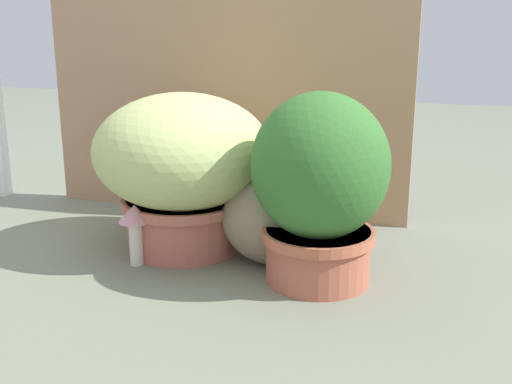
# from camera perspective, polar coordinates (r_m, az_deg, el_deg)

# --- Properties ---
(ground_plane) EXTENTS (6.00, 6.00, 0.00)m
(ground_plane) POSITION_cam_1_polar(r_m,az_deg,el_deg) (1.58, -6.36, -6.61)
(ground_plane) COLOR slate
(cardboard_backdrop) EXTENTS (1.09, 0.03, 0.91)m
(cardboard_backdrop) POSITION_cam_1_polar(r_m,az_deg,el_deg) (1.92, -2.79, 11.41)
(cardboard_backdrop) COLOR tan
(cardboard_backdrop) RESTS_ON ground
(grass_planter) EXTENTS (0.44, 0.44, 0.40)m
(grass_planter) POSITION_cam_1_polar(r_m,az_deg,el_deg) (1.65, -6.43, 2.39)
(grass_planter) COLOR #B66351
(grass_planter) RESTS_ON ground
(leafy_planter) EXTENTS (0.30, 0.30, 0.43)m
(leafy_planter) POSITION_cam_1_polar(r_m,az_deg,el_deg) (1.44, 5.57, 0.62)
(leafy_planter) COLOR #B05C46
(leafy_planter) RESTS_ON ground
(cat) EXTENTS (0.38, 0.18, 0.32)m
(cat) POSITION_cam_1_polar(r_m,az_deg,el_deg) (1.56, 2.27, -2.13)
(cat) COLOR gray
(cat) RESTS_ON ground
(mushroom_ornament_pink) EXTENTS (0.08, 0.08, 0.15)m
(mushroom_ornament_pink) POSITION_cam_1_polar(r_m,az_deg,el_deg) (1.59, -10.48, -2.64)
(mushroom_ornament_pink) COLOR silver
(mushroom_ornament_pink) RESTS_ON ground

